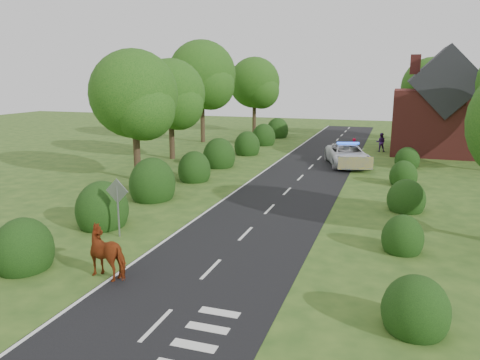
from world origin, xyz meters
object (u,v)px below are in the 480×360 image
(road_sign, at_px, (117,199))
(cow, at_px, (110,255))
(police_van, at_px, (347,155))
(pedestrian_purple, at_px, (381,142))
(pedestrian_red, at_px, (354,148))

(road_sign, bearing_deg, cow, -61.39)
(police_van, xyz_separation_m, pedestrian_purple, (2.14, 7.81, 0.02))
(pedestrian_purple, bearing_deg, pedestrian_red, 62.55)
(pedestrian_red, bearing_deg, pedestrian_purple, -128.51)
(road_sign, distance_m, pedestrian_purple, 28.92)
(police_van, relative_size, pedestrian_purple, 3.82)
(road_sign, xyz_separation_m, police_van, (7.50, 19.44, -0.83))
(road_sign, height_order, police_van, road_sign)
(police_van, xyz_separation_m, pedestrian_red, (0.10, 3.87, -0.01))
(road_sign, height_order, pedestrian_purple, road_sign)
(pedestrian_red, bearing_deg, road_sign, 60.79)
(road_sign, relative_size, pedestrian_purple, 1.50)
(police_van, distance_m, pedestrian_red, 3.88)
(police_van, bearing_deg, road_sign, -127.65)
(road_sign, height_order, cow, road_sign)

